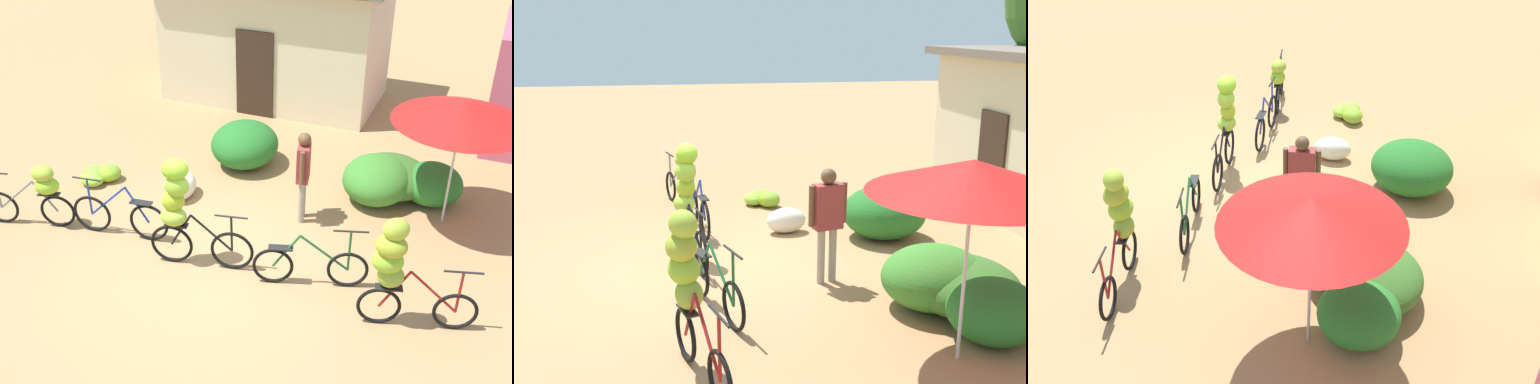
% 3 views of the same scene
% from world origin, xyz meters
% --- Properties ---
extents(ground_plane, '(60.00, 60.00, 0.00)m').
position_xyz_m(ground_plane, '(0.00, 0.00, 0.00)').
color(ground_plane, '#AB7D52').
extents(building_low, '(5.55, 3.20, 3.08)m').
position_xyz_m(building_low, '(-1.50, 6.80, 1.56)').
color(building_low, beige).
rests_on(building_low, ground).
extents(hedge_bush_front_left, '(1.33, 1.41, 0.89)m').
position_xyz_m(hedge_bush_front_left, '(-0.74, 3.12, 0.44)').
color(hedge_bush_front_left, '#246A26').
rests_on(hedge_bush_front_left, ground).
extents(hedge_bush_front_right, '(1.22, 1.36, 0.83)m').
position_xyz_m(hedge_bush_front_right, '(1.98, 2.80, 0.41)').
color(hedge_bush_front_right, '#397F2C').
rests_on(hedge_bush_front_right, ground).
extents(hedge_bush_mid, '(1.45, 1.37, 0.70)m').
position_xyz_m(hedge_bush_mid, '(2.18, 3.13, 0.35)').
color(hedge_bush_mid, '#356825').
rests_on(hedge_bush_mid, ground).
extents(hedge_bush_by_door, '(1.08, 1.08, 0.73)m').
position_xyz_m(hedge_bush_by_door, '(2.92, 3.12, 0.37)').
color(hedge_bush_by_door, '#287229').
rests_on(hedge_bush_by_door, ground).
extents(market_umbrella, '(2.18, 2.18, 2.21)m').
position_xyz_m(market_umbrella, '(3.23, 2.54, 2.04)').
color(market_umbrella, beige).
rests_on(market_umbrella, ground).
extents(bicycle_leftmost, '(1.56, 0.57, 1.15)m').
position_xyz_m(bicycle_leftmost, '(-3.02, -0.20, 0.69)').
color(bicycle_leftmost, black).
rests_on(bicycle_leftmost, ground).
extents(bicycle_near_pile, '(1.69, 0.28, 1.02)m').
position_xyz_m(bicycle_near_pile, '(-1.64, 0.05, 0.37)').
color(bicycle_near_pile, black).
rests_on(bicycle_near_pile, ground).
extents(bicycle_center_loaded, '(1.60, 0.47, 1.80)m').
position_xyz_m(bicycle_center_loaded, '(-0.32, -0.19, 1.04)').
color(bicycle_center_loaded, black).
rests_on(bicycle_center_loaded, ground).
extents(bicycle_by_shop, '(1.64, 0.57, 1.00)m').
position_xyz_m(bicycle_by_shop, '(1.64, 0.05, 0.34)').
color(bicycle_by_shop, black).
rests_on(bicycle_by_shop, ground).
extents(bicycle_rightmost, '(1.56, 0.59, 1.72)m').
position_xyz_m(bicycle_rightmost, '(2.91, -0.33, 1.00)').
color(bicycle_rightmost, black).
rests_on(bicycle_rightmost, ground).
extents(banana_pile_on_ground, '(0.86, 0.85, 0.32)m').
position_xyz_m(banana_pile_on_ground, '(-3.01, 1.42, 0.15)').
color(banana_pile_on_ground, '#88C335').
rests_on(banana_pile_on_ground, ground).
extents(produce_sack, '(0.53, 0.75, 0.44)m').
position_xyz_m(produce_sack, '(-1.29, 1.54, 0.22)').
color(produce_sack, silver).
rests_on(produce_sack, ground).
extents(person_vendor, '(0.28, 0.57, 1.64)m').
position_xyz_m(person_vendor, '(0.95, 1.67, 1.01)').
color(person_vendor, gray).
rests_on(person_vendor, ground).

